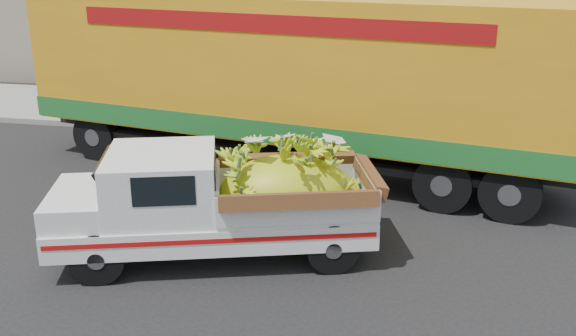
# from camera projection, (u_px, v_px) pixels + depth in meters

# --- Properties ---
(ground) EXTENTS (100.00, 100.00, 0.00)m
(ground) POSITION_uv_depth(u_px,v_px,m) (130.00, 265.00, 10.09)
(ground) COLOR black
(ground) RESTS_ON ground
(curb) EXTENTS (60.00, 0.25, 0.15)m
(curb) POSITION_uv_depth(u_px,v_px,m) (250.00, 133.00, 16.85)
(curb) COLOR gray
(curb) RESTS_ON ground
(sidewalk) EXTENTS (60.00, 4.00, 0.14)m
(sidewalk) POSITION_uv_depth(u_px,v_px,m) (269.00, 114.00, 18.80)
(sidewalk) COLOR gray
(sidewalk) RESTS_ON ground
(building_left) EXTENTS (18.00, 6.00, 5.00)m
(building_left) POSITION_uv_depth(u_px,v_px,m) (103.00, 6.00, 24.98)
(building_left) COLOR gray
(building_left) RESTS_ON ground
(pickup_truck) EXTENTS (5.30, 3.22, 1.75)m
(pickup_truck) POSITION_uv_depth(u_px,v_px,m) (238.00, 199.00, 10.17)
(pickup_truck) COLOR black
(pickup_truck) RESTS_ON ground
(semi_trailer) EXTENTS (12.08, 4.80, 3.80)m
(semi_trailer) POSITION_uv_depth(u_px,v_px,m) (292.00, 76.00, 13.60)
(semi_trailer) COLOR black
(semi_trailer) RESTS_ON ground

